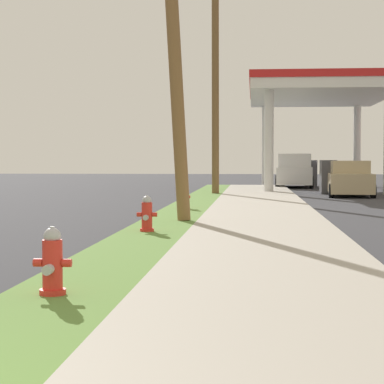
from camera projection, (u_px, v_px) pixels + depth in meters
fire_hydrant_nearest at (52, 265)px, 7.73m from camera, size 0.42×0.37×0.74m
fire_hydrant_second at (147, 216)px, 14.63m from camera, size 0.42×0.38×0.74m
fire_hydrant_third at (183, 198)px, 21.72m from camera, size 0.42×0.37×0.74m
utility_pole_midground at (173, 26)px, 17.08m from camera, size 1.40×0.41×9.26m
utility_pole_background at (215, 74)px, 31.50m from camera, size 0.43×1.40×10.45m
car_tan_by_near_pump at (350, 180)px, 31.49m from camera, size 2.19×4.61×1.57m
truck_white_at_forecourt at (295, 172)px, 41.84m from camera, size 2.47×5.53×1.97m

